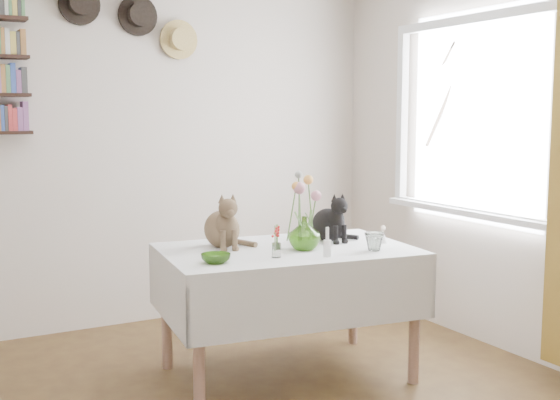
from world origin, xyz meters
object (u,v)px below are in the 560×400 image
dining_table (287,280)px  black_cat (328,216)px  tabby_cat (222,219)px  flower_vase (304,233)px

dining_table → black_cat: bearing=15.3°
tabby_cat → black_cat: 0.66m
flower_vase → dining_table: bearing=124.9°
black_cat → flower_vase: 0.33m
flower_vase → tabby_cat: bearing=141.6°
black_cat → flower_vase: size_ratio=1.59×
dining_table → black_cat: 0.49m
tabby_cat → black_cat: bearing=-3.9°
black_cat → flower_vase: (-0.28, -0.18, -0.06)m
flower_vase → black_cat: bearing=33.4°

